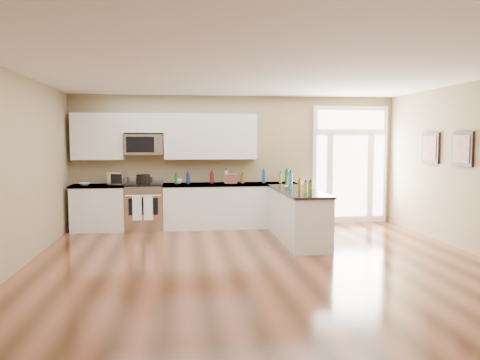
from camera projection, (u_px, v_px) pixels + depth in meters
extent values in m
plane|color=#472714|center=(271.00, 277.00, 6.31)|extent=(8.00, 8.00, 0.00)
plane|color=#978560|center=(236.00, 161.00, 10.15)|extent=(7.00, 0.00, 7.00)
plane|color=#978560|center=(432.00, 233.00, 2.24)|extent=(7.00, 0.00, 7.00)
plane|color=white|center=(272.00, 67.00, 6.08)|extent=(8.00, 8.00, 0.00)
cube|color=white|center=(99.00, 209.00, 9.56)|extent=(1.06, 0.62, 0.90)
cube|color=black|center=(99.00, 228.00, 9.60)|extent=(1.02, 0.52, 0.10)
cube|color=black|center=(98.00, 186.00, 9.52)|extent=(1.10, 0.66, 0.04)
cube|color=white|center=(231.00, 206.00, 9.90)|extent=(2.81, 0.62, 0.90)
cube|color=black|center=(231.00, 225.00, 9.94)|extent=(2.77, 0.52, 0.10)
cube|color=black|center=(231.00, 184.00, 9.86)|extent=(2.85, 0.66, 0.04)
cube|color=white|center=(297.00, 216.00, 8.61)|extent=(0.65, 2.28, 0.90)
cube|color=black|center=(297.00, 238.00, 8.64)|extent=(0.61, 2.18, 0.10)
cube|color=black|center=(298.00, 191.00, 8.57)|extent=(0.69, 2.32, 0.04)
cube|color=white|center=(98.00, 136.00, 9.58)|extent=(1.04, 0.33, 0.95)
cube|color=white|center=(210.00, 137.00, 9.87)|extent=(1.94, 0.33, 0.95)
cube|color=white|center=(144.00, 123.00, 9.68)|extent=(0.82, 0.33, 0.40)
cube|color=silver|center=(144.00, 144.00, 9.68)|extent=(0.78, 0.40, 0.42)
cube|color=black|center=(140.00, 145.00, 9.47)|extent=(0.56, 0.01, 0.32)
cube|color=white|center=(350.00, 165.00, 10.44)|extent=(1.70, 0.08, 2.60)
cube|color=white|center=(350.00, 176.00, 10.41)|extent=(0.78, 0.02, 1.80)
cube|color=white|center=(322.00, 176.00, 10.33)|extent=(0.22, 0.02, 1.80)
cube|color=white|center=(379.00, 176.00, 10.49)|extent=(0.22, 0.02, 1.80)
cube|color=white|center=(351.00, 120.00, 10.30)|extent=(1.50, 0.02, 0.40)
cube|color=black|center=(431.00, 148.00, 8.78)|extent=(0.04, 0.58, 0.58)
cube|color=brown|center=(429.00, 148.00, 8.78)|extent=(0.01, 0.46, 0.46)
cube|color=black|center=(462.00, 149.00, 7.79)|extent=(0.04, 0.58, 0.58)
cube|color=brown|center=(461.00, 149.00, 7.79)|extent=(0.01, 0.46, 0.46)
cube|color=silver|center=(145.00, 207.00, 9.68)|extent=(0.77, 0.63, 0.92)
cube|color=black|center=(144.00, 185.00, 9.64)|extent=(0.77, 0.60, 0.03)
cube|color=silver|center=(145.00, 180.00, 9.93)|extent=(0.77, 0.04, 0.14)
cube|color=black|center=(143.00, 207.00, 9.36)|extent=(0.58, 0.01, 0.34)
cylinder|color=silver|center=(143.00, 196.00, 9.31)|extent=(0.70, 0.02, 0.02)
cube|color=white|center=(137.00, 208.00, 9.31)|extent=(0.18, 0.02, 0.50)
cube|color=white|center=(148.00, 208.00, 9.34)|extent=(0.18, 0.02, 0.50)
cylinder|color=black|center=(143.00, 179.00, 9.54)|extent=(0.37, 0.37, 0.22)
cube|color=silver|center=(117.00, 178.00, 9.52)|extent=(0.38, 0.34, 0.26)
cube|color=brown|center=(231.00, 179.00, 9.84)|extent=(0.27, 0.23, 0.20)
imported|color=white|center=(85.00, 184.00, 9.41)|extent=(0.22, 0.22, 0.05)
imported|color=white|center=(288.00, 187.00, 8.90)|extent=(0.20, 0.20, 0.05)
imported|color=white|center=(179.00, 181.00, 9.78)|extent=(0.17, 0.17, 0.10)
cylinder|color=#19591E|center=(176.00, 180.00, 9.67)|extent=(0.06, 0.06, 0.19)
cylinder|color=navy|center=(287.00, 178.00, 9.30)|extent=(0.08, 0.08, 0.31)
cylinder|color=brown|center=(300.00, 185.00, 8.37)|extent=(0.06, 0.06, 0.20)
cylinder|color=olive|center=(281.00, 178.00, 9.90)|extent=(0.06, 0.06, 0.22)
cylinder|color=#26727F|center=(290.00, 181.00, 8.65)|extent=(0.08, 0.08, 0.32)
cylinder|color=#591919|center=(212.00, 178.00, 9.86)|extent=(0.08, 0.08, 0.23)
cylinder|color=#B2B2B7|center=(226.00, 177.00, 9.88)|extent=(0.07, 0.07, 0.28)
cylinder|color=navy|center=(188.00, 179.00, 9.72)|extent=(0.07, 0.07, 0.22)
cylinder|color=#3F7226|center=(310.00, 189.00, 7.72)|extent=(0.07, 0.07, 0.22)
cylinder|color=#19591E|center=(287.00, 181.00, 9.00)|extent=(0.06, 0.06, 0.24)
cylinder|color=navy|center=(264.00, 177.00, 9.91)|extent=(0.07, 0.07, 0.27)
cylinder|color=brown|center=(243.00, 179.00, 9.91)|extent=(0.08, 0.08, 0.18)
cylinder|color=olive|center=(306.00, 188.00, 8.02)|extent=(0.07, 0.07, 0.18)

